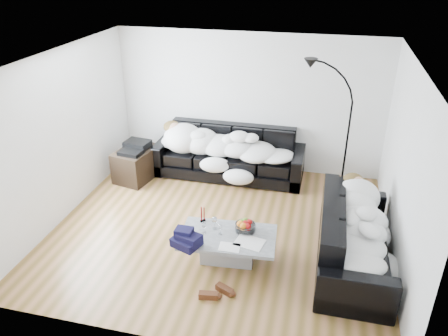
% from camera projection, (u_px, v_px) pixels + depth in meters
% --- Properties ---
extents(ground, '(5.00, 5.00, 0.00)m').
position_uv_depth(ground, '(219.00, 228.00, 6.79)').
color(ground, brown).
rests_on(ground, ground).
extents(wall_back, '(5.00, 0.02, 2.60)m').
position_uv_depth(wall_back, '(249.00, 103.00, 8.15)').
color(wall_back, silver).
rests_on(wall_back, ground).
extents(wall_left, '(0.02, 4.50, 2.60)m').
position_uv_depth(wall_left, '(62.00, 136.00, 6.72)').
color(wall_left, silver).
rests_on(wall_left, ground).
extents(wall_right, '(0.02, 4.50, 2.60)m').
position_uv_depth(wall_right, '(405.00, 171.00, 5.67)').
color(wall_right, silver).
rests_on(wall_right, ground).
extents(ceiling, '(5.00, 5.00, 0.00)m').
position_uv_depth(ceiling, '(219.00, 61.00, 5.61)').
color(ceiling, white).
rests_on(ceiling, ground).
extents(sofa_back, '(2.78, 0.96, 0.91)m').
position_uv_depth(sofa_back, '(229.00, 153.00, 8.19)').
color(sofa_back, black).
rests_on(sofa_back, ground).
extents(sofa_right, '(0.93, 2.17, 0.88)m').
position_uv_depth(sofa_right, '(355.00, 236.00, 5.85)').
color(sofa_right, black).
rests_on(sofa_right, ground).
extents(sleeper_back, '(2.35, 0.81, 0.47)m').
position_uv_depth(sleeper_back, '(229.00, 144.00, 8.06)').
color(sleeper_back, white).
rests_on(sleeper_back, sofa_back).
extents(sleeper_right, '(0.79, 1.86, 0.46)m').
position_uv_depth(sleeper_right, '(357.00, 223.00, 5.76)').
color(sleeper_right, white).
rests_on(sleeper_right, sofa_right).
extents(teal_cushion, '(0.42, 0.38, 0.20)m').
position_uv_depth(teal_cushion, '(352.00, 193.00, 6.32)').
color(teal_cushion, '#0C4254').
rests_on(teal_cushion, sofa_right).
extents(coffee_table, '(1.36, 0.86, 0.38)m').
position_uv_depth(coffee_table, '(228.00, 247.00, 6.05)').
color(coffee_table, '#939699').
rests_on(coffee_table, ground).
extents(fruit_bowl, '(0.33, 0.33, 0.17)m').
position_uv_depth(fruit_bowl, '(245.00, 225.00, 6.03)').
color(fruit_bowl, white).
rests_on(fruit_bowl, coffee_table).
extents(wine_glass_a, '(0.08, 0.08, 0.19)m').
position_uv_depth(wine_glass_a, '(215.00, 223.00, 6.07)').
color(wine_glass_a, white).
rests_on(wine_glass_a, coffee_table).
extents(wine_glass_b, '(0.08, 0.08, 0.16)m').
position_uv_depth(wine_glass_b, '(204.00, 228.00, 5.99)').
color(wine_glass_b, white).
rests_on(wine_glass_b, coffee_table).
extents(wine_glass_c, '(0.07, 0.07, 0.15)m').
position_uv_depth(wine_glass_c, '(220.00, 229.00, 5.96)').
color(wine_glass_c, white).
rests_on(wine_glass_c, coffee_table).
extents(candle_left, '(0.04, 0.04, 0.24)m').
position_uv_depth(candle_left, '(201.00, 214.00, 6.21)').
color(candle_left, maroon).
rests_on(candle_left, coffee_table).
extents(candle_right, '(0.04, 0.04, 0.21)m').
position_uv_depth(candle_right, '(204.00, 214.00, 6.24)').
color(candle_right, maroon).
rests_on(candle_right, coffee_table).
extents(newspaper_a, '(0.43, 0.36, 0.01)m').
position_uv_depth(newspaper_a, '(249.00, 242.00, 5.82)').
color(newspaper_a, silver).
rests_on(newspaper_a, coffee_table).
extents(newspaper_b, '(0.29, 0.21, 0.01)m').
position_uv_depth(newspaper_b, '(230.00, 247.00, 5.73)').
color(newspaper_b, silver).
rests_on(newspaper_b, coffee_table).
extents(navy_jacket, '(0.38, 0.32, 0.19)m').
position_uv_depth(navy_jacket, '(187.00, 232.00, 5.73)').
color(navy_jacket, black).
rests_on(navy_jacket, coffee_table).
extents(shoes, '(0.42, 0.32, 0.09)m').
position_uv_depth(shoes, '(216.00, 292.00, 5.45)').
color(shoes, '#472311').
rests_on(shoes, ground).
extents(av_cabinet, '(0.74, 0.95, 0.58)m').
position_uv_depth(av_cabinet, '(137.00, 164.00, 8.14)').
color(av_cabinet, black).
rests_on(av_cabinet, ground).
extents(stereo, '(0.48, 0.39, 0.13)m').
position_uv_depth(stereo, '(135.00, 146.00, 7.98)').
color(stereo, black).
rests_on(stereo, av_cabinet).
extents(floor_lamp, '(0.80, 0.44, 2.07)m').
position_uv_depth(floor_lamp, '(347.00, 140.00, 7.26)').
color(floor_lamp, black).
rests_on(floor_lamp, ground).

